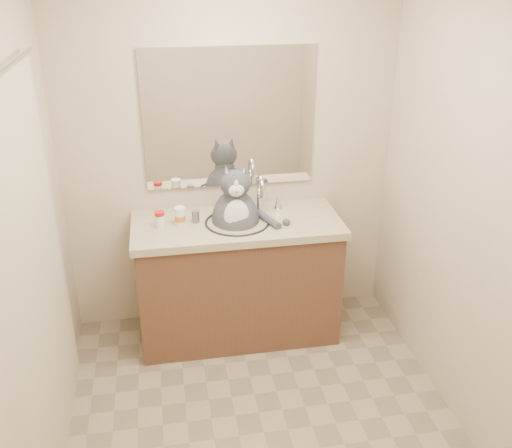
{
  "coord_description": "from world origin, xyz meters",
  "views": [
    {
      "loc": [
        -0.45,
        -2.32,
        2.38
      ],
      "look_at": [
        0.07,
        0.65,
        0.97
      ],
      "focal_mm": 40.0,
      "sensor_mm": 36.0,
      "label": 1
    }
  ],
  "objects_px": {
    "cat": "(236,216)",
    "grey_canister": "(195,216)",
    "pill_bottle_redcap": "(160,219)",
    "pill_bottle_orange": "(180,217)"
  },
  "relations": [
    {
      "from": "pill_bottle_orange",
      "to": "grey_canister",
      "type": "xyz_separation_m",
      "value": [
        0.1,
        0.03,
        -0.02
      ]
    },
    {
      "from": "cat",
      "to": "pill_bottle_orange",
      "type": "distance_m",
      "value": 0.35
    },
    {
      "from": "pill_bottle_redcap",
      "to": "grey_canister",
      "type": "height_order",
      "value": "pill_bottle_redcap"
    },
    {
      "from": "cat",
      "to": "grey_canister",
      "type": "height_order",
      "value": "cat"
    },
    {
      "from": "cat",
      "to": "pill_bottle_orange",
      "type": "height_order",
      "value": "cat"
    },
    {
      "from": "pill_bottle_redcap",
      "to": "pill_bottle_orange",
      "type": "height_order",
      "value": "pill_bottle_orange"
    },
    {
      "from": "cat",
      "to": "grey_canister",
      "type": "bearing_deg",
      "value": 176.27
    },
    {
      "from": "grey_canister",
      "to": "cat",
      "type": "bearing_deg",
      "value": -7.37
    },
    {
      "from": "cat",
      "to": "pill_bottle_orange",
      "type": "relative_size",
      "value": 5.09
    },
    {
      "from": "cat",
      "to": "grey_canister",
      "type": "xyz_separation_m",
      "value": [
        -0.26,
        0.03,
        0.0
      ]
    }
  ]
}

